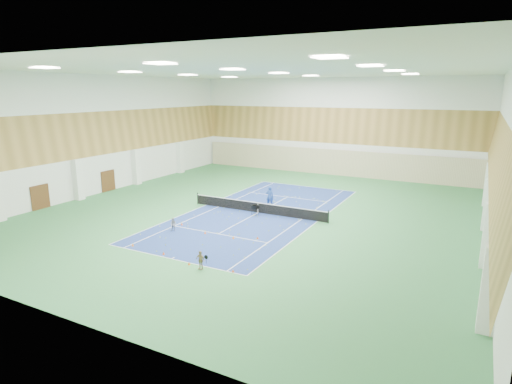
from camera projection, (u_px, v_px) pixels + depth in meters
ground at (258, 213)px, 37.39m from camera, size 40.00×40.00×0.00m
room_shell at (258, 144)px, 36.00m from camera, size 36.00×40.00×12.00m
wood_cladding at (258, 120)px, 35.53m from camera, size 36.00×40.00×8.00m
ceiling_light_grid at (258, 72)px, 34.62m from camera, size 21.40×25.40×0.06m
court_surface at (258, 213)px, 37.39m from camera, size 10.97×23.77×0.01m
tennis_balls_scatter at (258, 212)px, 37.38m from camera, size 10.57×22.77×0.07m
tennis_net at (258, 207)px, 37.26m from camera, size 12.80×0.10×1.10m
back_curtain at (330, 162)px, 54.00m from camera, size 35.40×0.16×3.20m
door_left_a at (40, 197)px, 38.39m from camera, size 0.08×1.80×2.20m
door_left_b at (108, 181)px, 45.27m from camera, size 0.08×1.80×2.20m
coach at (270, 196)px, 39.36m from camera, size 0.78×0.62×1.87m
child_court at (173, 224)px, 32.50m from camera, size 0.59×0.52×1.02m
child_apron at (200, 260)px, 25.49m from camera, size 0.71×0.35×1.17m
ball_cart at (255, 210)px, 36.54m from camera, size 0.53×0.53×0.88m
cone_svc_a at (182, 224)px, 33.97m from camera, size 0.18×0.18×0.20m
cone_svc_b at (205, 232)px, 31.93m from camera, size 0.18×0.18×0.19m
cone_svc_c at (233, 237)px, 30.85m from camera, size 0.19×0.19×0.21m
cone_svc_d at (258, 238)px, 30.80m from camera, size 0.18×0.18×0.20m
cone_base_a at (133, 245)px, 29.38m from camera, size 0.18×0.18×0.20m
cone_base_b at (164, 253)px, 27.87m from camera, size 0.18×0.18×0.20m
cone_base_c at (189, 263)px, 26.23m from camera, size 0.17×0.17×0.19m
cone_base_d at (233, 271)px, 25.16m from camera, size 0.18×0.18×0.20m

